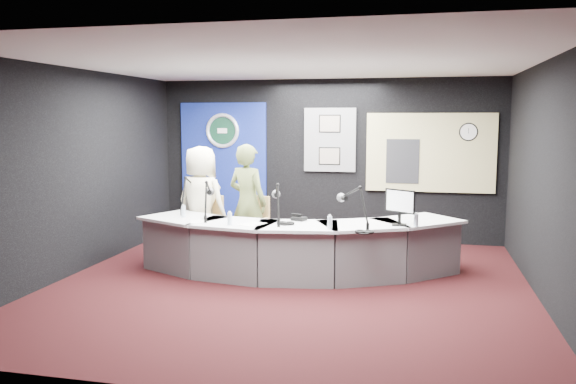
% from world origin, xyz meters
% --- Properties ---
extents(ground, '(6.00, 6.00, 0.00)m').
position_xyz_m(ground, '(0.00, 0.00, 0.00)').
color(ground, black).
rests_on(ground, ground).
extents(ceiling, '(6.00, 6.00, 0.02)m').
position_xyz_m(ceiling, '(0.00, 0.00, 2.80)').
color(ceiling, silver).
rests_on(ceiling, ground).
extents(wall_back, '(6.00, 0.02, 2.80)m').
position_xyz_m(wall_back, '(0.00, 3.00, 1.40)').
color(wall_back, black).
rests_on(wall_back, ground).
extents(wall_front, '(6.00, 0.02, 2.80)m').
position_xyz_m(wall_front, '(0.00, -3.00, 1.40)').
color(wall_front, black).
rests_on(wall_front, ground).
extents(wall_left, '(0.02, 6.00, 2.80)m').
position_xyz_m(wall_left, '(-3.00, 0.00, 1.40)').
color(wall_left, black).
rests_on(wall_left, ground).
extents(wall_right, '(0.02, 6.00, 2.80)m').
position_xyz_m(wall_right, '(3.00, 0.00, 1.40)').
color(wall_right, black).
rests_on(wall_right, ground).
extents(broadcast_desk, '(4.50, 1.90, 0.75)m').
position_xyz_m(broadcast_desk, '(-0.05, 0.55, 0.38)').
color(broadcast_desk, silver).
rests_on(broadcast_desk, ground).
extents(backdrop_panel, '(1.60, 0.05, 2.30)m').
position_xyz_m(backdrop_panel, '(-1.90, 2.97, 1.25)').
color(backdrop_panel, navy).
rests_on(backdrop_panel, wall_back).
extents(agency_seal, '(0.63, 0.07, 0.63)m').
position_xyz_m(agency_seal, '(-1.90, 2.93, 1.90)').
color(agency_seal, silver).
rests_on(agency_seal, backdrop_panel).
extents(seal_center, '(0.48, 0.01, 0.48)m').
position_xyz_m(seal_center, '(-1.90, 2.94, 1.90)').
color(seal_center, '#0E3422').
rests_on(seal_center, backdrop_panel).
extents(pinboard, '(0.90, 0.04, 1.10)m').
position_xyz_m(pinboard, '(0.05, 2.97, 1.75)').
color(pinboard, slate).
rests_on(pinboard, wall_back).
extents(framed_photo_upper, '(0.34, 0.02, 0.27)m').
position_xyz_m(framed_photo_upper, '(0.05, 2.94, 2.03)').
color(framed_photo_upper, '#7B6B5A').
rests_on(framed_photo_upper, pinboard).
extents(framed_photo_lower, '(0.34, 0.02, 0.27)m').
position_xyz_m(framed_photo_lower, '(0.05, 2.94, 1.47)').
color(framed_photo_lower, '#7B6B5A').
rests_on(framed_photo_lower, pinboard).
extents(booth_window_frame, '(2.12, 0.06, 1.32)m').
position_xyz_m(booth_window_frame, '(1.75, 2.97, 1.55)').
color(booth_window_frame, tan).
rests_on(booth_window_frame, wall_back).
extents(booth_glow, '(2.00, 0.02, 1.20)m').
position_xyz_m(booth_glow, '(1.75, 2.96, 1.55)').
color(booth_glow, '#FFE2A1').
rests_on(booth_glow, booth_window_frame).
extents(equipment_rack, '(0.55, 0.02, 0.75)m').
position_xyz_m(equipment_rack, '(1.30, 2.94, 1.40)').
color(equipment_rack, black).
rests_on(equipment_rack, booth_window_frame).
extents(wall_clock, '(0.28, 0.01, 0.28)m').
position_xyz_m(wall_clock, '(2.35, 2.94, 1.90)').
color(wall_clock, white).
rests_on(wall_clock, booth_window_frame).
extents(armchair_left, '(0.74, 0.74, 0.98)m').
position_xyz_m(armchair_left, '(-1.62, 1.12, 0.49)').
color(armchair_left, tan).
rests_on(armchair_left, ground).
extents(armchair_right, '(0.73, 0.73, 1.03)m').
position_xyz_m(armchair_right, '(-0.90, 1.15, 0.51)').
color(armchair_right, tan).
rests_on(armchair_right, ground).
extents(draped_jacket, '(0.49, 0.31, 0.70)m').
position_xyz_m(draped_jacket, '(-1.75, 1.35, 0.62)').
color(draped_jacket, '#6B685A').
rests_on(draped_jacket, armchair_left).
extents(person_man, '(0.94, 0.72, 1.71)m').
position_xyz_m(person_man, '(-1.62, 1.12, 0.86)').
color(person_man, '#FAF1C8').
rests_on(person_man, ground).
extents(person_woman, '(0.74, 0.61, 1.75)m').
position_xyz_m(person_woman, '(-0.90, 1.15, 0.87)').
color(person_woman, '#576233').
rests_on(person_woman, ground).
extents(computer_monitor, '(0.40, 0.27, 0.31)m').
position_xyz_m(computer_monitor, '(1.35, 0.46, 1.07)').
color(computer_monitor, black).
rests_on(computer_monitor, broadcast_desk).
extents(desk_phone, '(0.22, 0.20, 0.05)m').
position_xyz_m(desk_phone, '(0.01, 0.54, 0.78)').
color(desk_phone, black).
rests_on(desk_phone, broadcast_desk).
extents(headphones_near, '(0.20, 0.20, 0.03)m').
position_xyz_m(headphones_near, '(0.96, -0.14, 0.77)').
color(headphones_near, black).
rests_on(headphones_near, broadcast_desk).
extents(headphones_far, '(0.19, 0.19, 0.03)m').
position_xyz_m(headphones_far, '(-0.10, 0.20, 0.77)').
color(headphones_far, black).
rests_on(headphones_far, broadcast_desk).
extents(paper_stack, '(0.31, 0.36, 0.00)m').
position_xyz_m(paper_stack, '(-1.28, 0.15, 0.75)').
color(paper_stack, white).
rests_on(paper_stack, broadcast_desk).
extents(notepad, '(0.34, 0.39, 0.00)m').
position_xyz_m(notepad, '(-0.52, 0.13, 0.75)').
color(notepad, white).
rests_on(notepad, broadcast_desk).
extents(boom_mic_a, '(0.16, 0.74, 0.60)m').
position_xyz_m(boom_mic_a, '(-1.71, 0.88, 1.05)').
color(boom_mic_a, black).
rests_on(boom_mic_a, broadcast_desk).
extents(boom_mic_b, '(0.27, 0.72, 0.60)m').
position_xyz_m(boom_mic_b, '(-1.23, 0.39, 1.05)').
color(boom_mic_b, black).
rests_on(boom_mic_b, broadcast_desk).
extents(boom_mic_c, '(0.30, 0.71, 0.60)m').
position_xyz_m(boom_mic_c, '(-0.24, 0.32, 1.05)').
color(boom_mic_c, black).
rests_on(boom_mic_c, broadcast_desk).
extents(boom_mic_d, '(0.51, 0.60, 0.60)m').
position_xyz_m(boom_mic_d, '(0.79, 0.23, 1.05)').
color(boom_mic_d, black).
rests_on(boom_mic_d, broadcast_desk).
extents(water_bottles, '(3.23, 0.48, 0.18)m').
position_xyz_m(water_bottles, '(-0.03, 0.23, 0.84)').
color(water_bottles, silver).
rests_on(water_bottles, broadcast_desk).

